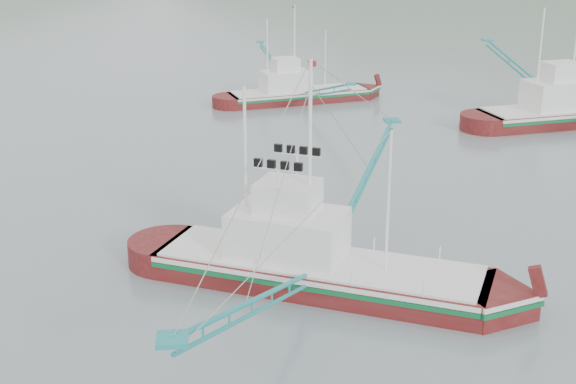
{
  "coord_description": "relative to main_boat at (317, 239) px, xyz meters",
  "views": [
    {
      "loc": [
        -3.29,
        -32.63,
        16.57
      ],
      "look_at": [
        0.0,
        6.0,
        3.2
      ],
      "focal_mm": 50.0,
      "sensor_mm": 36.0,
      "label": 1
    }
  ],
  "objects": [
    {
      "name": "main_boat",
      "position": [
        0.0,
        0.0,
        0.0
      ],
      "size": [
        16.22,
        27.04,
        11.56
      ],
      "rotation": [
        0.0,
        0.0,
        -0.44
      ],
      "color": "#500D0D",
      "rests_on": "ground"
    },
    {
      "name": "ground",
      "position": [
        -0.98,
        -1.54,
        -2.39
      ],
      "size": [
        1200.0,
        1200.0,
        0.0
      ],
      "primitive_type": "plane",
      "color": "slate",
      "rests_on": "ground"
    },
    {
      "name": "bg_boat_right",
      "position": [
        25.15,
        29.51,
        -0.3
      ],
      "size": [
        16.92,
        29.32,
        12.01
      ],
      "rotation": [
        0.0,
        0.0,
        0.2
      ],
      "color": "#500D0D",
      "rests_on": "ground"
    },
    {
      "name": "bg_boat_far",
      "position": [
        2.92,
        39.65,
        -0.61
      ],
      "size": [
        13.65,
        23.45,
        9.67
      ],
      "rotation": [
        0.0,
        0.0,
        0.26
      ],
      "color": "#500D0D",
      "rests_on": "ground"
    }
  ]
}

